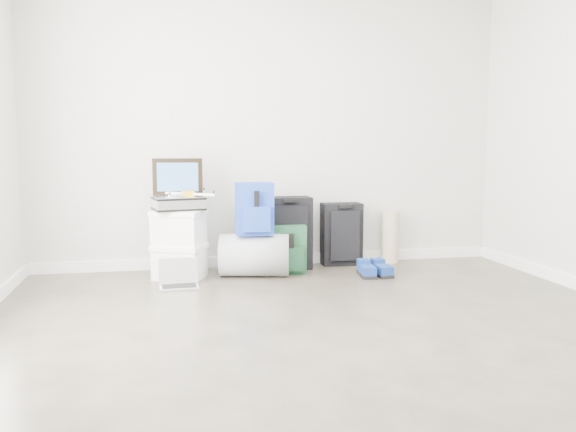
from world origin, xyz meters
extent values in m
plane|color=#322D24|center=(0.00, 0.00, 0.00)|extent=(5.00, 5.00, 0.00)
cube|color=beige|center=(0.00, 2.50, 1.35)|extent=(4.50, 0.02, 2.70)
cube|color=white|center=(0.00, 2.49, 0.05)|extent=(4.50, 0.02, 0.10)
cube|color=white|center=(-0.89, 2.06, 0.13)|extent=(0.50, 0.46, 0.26)
cube|color=white|center=(-0.89, 2.06, 0.28)|extent=(0.52, 0.48, 0.04)
cube|color=white|center=(-0.89, 2.06, 0.43)|extent=(0.50, 0.46, 0.26)
cube|color=white|center=(-0.89, 2.06, 0.58)|extent=(0.52, 0.48, 0.04)
cube|color=#B2B2B7|center=(-0.89, 2.06, 0.66)|extent=(0.46, 0.38, 0.12)
cube|color=black|center=(-0.89, 2.16, 0.88)|extent=(0.43, 0.11, 0.33)
cube|color=teal|center=(-0.89, 2.14, 0.88)|extent=(0.35, 0.07, 0.25)
cube|color=gold|center=(-0.81, 2.04, 0.75)|extent=(0.11, 0.11, 0.05)
cube|color=white|center=(-0.73, 2.15, 0.75)|extent=(0.18, 0.23, 0.02)
cube|color=white|center=(-0.92, 2.12, 0.75)|extent=(0.23, 0.18, 0.02)
cube|color=white|center=(-0.89, 1.93, 0.75)|extent=(0.18, 0.23, 0.02)
cube|color=white|center=(-0.70, 1.96, 0.75)|extent=(0.23, 0.18, 0.02)
cylinder|color=gray|center=(-0.24, 2.03, 0.19)|extent=(0.68, 0.50, 0.38)
cube|color=#18279C|center=(-0.24, 2.01, 0.61)|extent=(0.34, 0.22, 0.46)
cube|color=#18279C|center=(-0.24, 1.90, 0.53)|extent=(0.24, 0.08, 0.22)
cube|color=black|center=(0.12, 2.29, 0.34)|extent=(0.44, 0.26, 0.68)
cube|color=black|center=(0.12, 2.15, 0.34)|extent=(0.33, 0.04, 0.54)
cube|color=black|center=(0.12, 2.15, 0.66)|extent=(0.13, 0.03, 0.03)
cube|color=#13351F|center=(0.09, 2.10, 0.22)|extent=(0.33, 0.22, 0.44)
cube|color=#13351F|center=(0.09, 1.99, 0.14)|extent=(0.24, 0.09, 0.21)
cube|color=black|center=(0.67, 2.38, 0.30)|extent=(0.39, 0.23, 0.60)
cube|color=black|center=(0.67, 2.25, 0.30)|extent=(0.29, 0.04, 0.48)
cube|color=black|center=(0.67, 2.26, 0.58)|extent=(0.13, 0.03, 0.03)
cube|color=black|center=(0.74, 1.81, 0.01)|extent=(0.15, 0.32, 0.03)
cube|color=#1A3CA1|center=(0.74, 1.81, 0.07)|extent=(0.14, 0.31, 0.07)
cube|color=black|center=(0.88, 1.81, 0.01)|extent=(0.14, 0.31, 0.03)
cube|color=#1A3CA1|center=(0.88, 1.81, 0.07)|extent=(0.13, 0.30, 0.07)
cylinder|color=tan|center=(1.18, 2.38, 0.26)|extent=(0.17, 0.17, 0.51)
cube|color=silver|center=(-0.91, 1.70, 0.01)|extent=(0.33, 0.23, 0.01)
cube|color=black|center=(-0.91, 1.70, 0.02)|extent=(0.28, 0.16, 0.00)
cube|color=black|center=(-0.91, 1.81, 0.12)|extent=(0.32, 0.02, 0.21)
camera|label=1|loc=(-1.02, -3.26, 1.18)|focal=38.00mm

